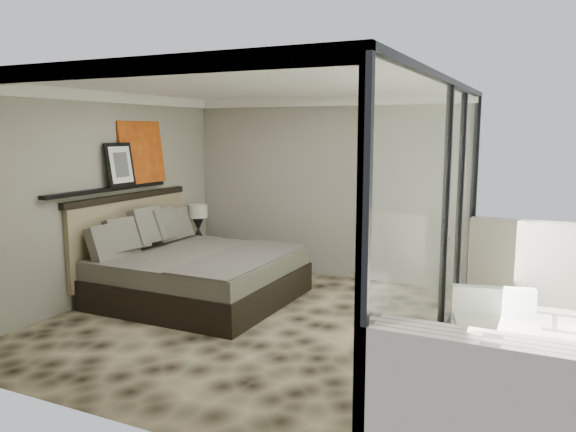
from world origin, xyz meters
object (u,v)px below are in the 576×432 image
at_px(nightstand, 199,254).
at_px(table_lamp, 198,217).
at_px(bed, 193,271).
at_px(lounger, 503,355).

distance_m(nightstand, table_lamp, 0.63).
distance_m(bed, table_lamp, 1.73).
bearing_deg(table_lamp, nightstand, 36.20).
height_order(table_lamp, lounger, table_lamp).
bearing_deg(table_lamp, lounger, -24.05).
height_order(bed, nightstand, bed).
xyz_separation_m(bed, table_lamp, (-0.88, 1.41, 0.50)).
height_order(nightstand, lounger, lounger).
distance_m(table_lamp, lounger, 5.44).
bearing_deg(table_lamp, bed, -57.96).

